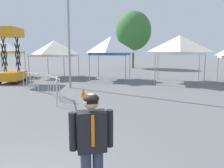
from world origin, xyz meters
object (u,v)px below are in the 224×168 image
light_pole_near_lift (68,5)px  crowd_barrier_mid_lot (30,78)px  crowd_barrier_near_person (57,86)px  tree_behind_tents_left (133,31)px  scissor_lift (12,66)px  person_foreground (92,143)px  traffic_cone_lot_center (83,92)px  canopy_tent_behind_center (55,49)px  canopy_tent_right_of_center (2,47)px  canopy_tent_left_of_center (111,46)px  canopy_tent_behind_right (180,45)px  crowd_barrier_by_lift (53,83)px

light_pole_near_lift → crowd_barrier_mid_lot: (-2.01, -1.31, -4.36)m
crowd_barrier_near_person → crowd_barrier_mid_lot: bearing=140.5°
tree_behind_tents_left → scissor_lift: bearing=-113.7°
person_foreground → light_pole_near_lift: (-4.72, 10.14, 4.08)m
tree_behind_tents_left → traffic_cone_lot_center: 20.04m
canopy_tent_behind_center → scissor_lift: size_ratio=0.84×
canopy_tent_right_of_center → canopy_tent_left_of_center: bearing=0.0°
person_foreground → traffic_cone_lot_center: person_foreground is taller
crowd_barrier_near_person → traffic_cone_lot_center: (0.83, 1.27, -0.50)m
canopy_tent_right_of_center → canopy_tent_behind_center: size_ratio=0.98×
canopy_tent_left_of_center → crowd_barrier_mid_lot: 7.07m
canopy_tent_behind_right → crowd_barrier_by_lift: bearing=-133.5°
canopy_tent_right_of_center → scissor_lift: (3.28, -3.24, -1.48)m
canopy_tent_behind_right → canopy_tent_right_of_center: bearing=178.7°
canopy_tent_behind_right → crowd_barrier_near_person: size_ratio=1.85×
canopy_tent_right_of_center → canopy_tent_behind_center: canopy_tent_right_of_center is taller
canopy_tent_behind_right → canopy_tent_behind_center: bearing=174.4°
canopy_tent_right_of_center → canopy_tent_left_of_center: size_ratio=0.94×
scissor_lift → crowd_barrier_mid_lot: 3.95m
canopy_tent_behind_center → crowd_barrier_by_lift: 9.09m
canopy_tent_behind_center → crowd_barrier_mid_lot: size_ratio=1.86×
crowd_barrier_by_lift → canopy_tent_behind_center: bearing=116.2°
canopy_tent_left_of_center → light_pole_near_lift: 5.26m
person_foreground → light_pole_near_lift: 11.91m
tree_behind_tents_left → crowd_barrier_mid_lot: tree_behind_tents_left is taller
canopy_tent_left_of_center → crowd_barrier_mid_lot: bearing=-122.8°
canopy_tent_right_of_center → traffic_cone_lot_center: 12.47m
canopy_tent_behind_right → traffic_cone_lot_center: 8.68m
canopy_tent_behind_center → crowd_barrier_mid_lot: (1.58, -6.37, -1.80)m
canopy_tent_behind_right → scissor_lift: scissor_lift is taller
canopy_tent_behind_right → tree_behind_tents_left: tree_behind_tents_left is taller
tree_behind_tents_left → crowd_barrier_near_person: size_ratio=3.96×
canopy_tent_left_of_center → scissor_lift: size_ratio=0.87×
canopy_tent_behind_center → light_pole_near_lift: (3.60, -5.06, 2.56)m
canopy_tent_behind_right → crowd_barrier_mid_lot: (-8.95, -5.34, -2.03)m
canopy_tent_right_of_center → scissor_lift: bearing=-44.7°
crowd_barrier_by_lift → traffic_cone_lot_center: crowd_barrier_by_lift is taller
person_foreground → tree_behind_tents_left: size_ratio=0.24×
crowd_barrier_mid_lot → crowd_barrier_near_person: bearing=-39.5°
crowd_barrier_by_lift → traffic_cone_lot_center: bearing=17.5°
person_foreground → light_pole_near_lift: bearing=115.0°
canopy_tent_left_of_center → canopy_tent_behind_right: (5.27, -0.36, 0.03)m
canopy_tent_behind_right → crowd_barrier_mid_lot: 10.61m
canopy_tent_behind_center → traffic_cone_lot_center: bearing=-54.6°
canopy_tent_left_of_center → crowd_barrier_by_lift: canopy_tent_left_of_center is taller
person_foreground → traffic_cone_lot_center: (-2.95, 7.67, -0.78)m
canopy_tent_left_of_center → traffic_cone_lot_center: (0.11, -6.87, -2.50)m
canopy_tent_behind_center → scissor_lift: (-1.48, -3.92, -1.34)m
crowd_barrier_by_lift → crowd_barrier_near_person: same height
person_foreground → crowd_barrier_near_person: person_foreground is taller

